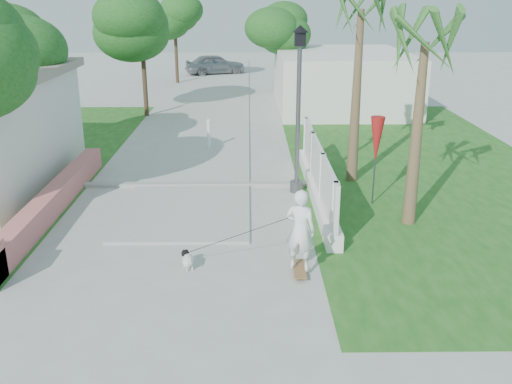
{
  "coord_description": "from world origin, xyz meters",
  "views": [
    {
      "loc": [
        1.6,
        -9.38,
        5.18
      ],
      "look_at": [
        1.75,
        2.32,
        1.1
      ],
      "focal_mm": 40.0,
      "sensor_mm": 36.0,
      "label": 1
    }
  ],
  "objects_px": {
    "street_lamp": "(298,104)",
    "skateboarder": "(262,234)",
    "bollard": "(209,134)",
    "patio_umbrella": "(377,141)",
    "dog": "(188,259)",
    "parked_car": "(215,64)"
  },
  "relations": [
    {
      "from": "bollard",
      "to": "parked_car",
      "type": "height_order",
      "value": "parked_car"
    },
    {
      "from": "street_lamp",
      "to": "patio_umbrella",
      "type": "bearing_deg",
      "value": -27.76
    },
    {
      "from": "bollard",
      "to": "parked_car",
      "type": "xyz_separation_m",
      "value": [
        -0.87,
        19.81,
        0.09
      ]
    },
    {
      "from": "street_lamp",
      "to": "skateboarder",
      "type": "relative_size",
      "value": 1.75
    },
    {
      "from": "street_lamp",
      "to": "bollard",
      "type": "bearing_deg",
      "value": 120.96
    },
    {
      "from": "dog",
      "to": "parked_car",
      "type": "relative_size",
      "value": 0.13
    },
    {
      "from": "parked_car",
      "to": "street_lamp",
      "type": "bearing_deg",
      "value": 171.7
    },
    {
      "from": "street_lamp",
      "to": "bollard",
      "type": "xyz_separation_m",
      "value": [
        -2.7,
        4.5,
        -1.84
      ]
    },
    {
      "from": "parked_car",
      "to": "bollard",
      "type": "bearing_deg",
      "value": 165.86
    },
    {
      "from": "patio_umbrella",
      "to": "skateboarder",
      "type": "distance_m",
      "value": 4.85
    },
    {
      "from": "bollard",
      "to": "dog",
      "type": "height_order",
      "value": "bollard"
    },
    {
      "from": "street_lamp",
      "to": "dog",
      "type": "height_order",
      "value": "street_lamp"
    },
    {
      "from": "skateboarder",
      "to": "dog",
      "type": "relative_size",
      "value": 5.07
    },
    {
      "from": "street_lamp",
      "to": "parked_car",
      "type": "distance_m",
      "value": 24.64
    },
    {
      "from": "street_lamp",
      "to": "parked_car",
      "type": "relative_size",
      "value": 1.12
    },
    {
      "from": "patio_umbrella",
      "to": "bollard",
      "type": "bearing_deg",
      "value": 129.91
    },
    {
      "from": "patio_umbrella",
      "to": "dog",
      "type": "distance_m",
      "value": 5.92
    },
    {
      "from": "street_lamp",
      "to": "patio_umbrella",
      "type": "xyz_separation_m",
      "value": [
        1.9,
        -1.0,
        -0.74
      ]
    },
    {
      "from": "patio_umbrella",
      "to": "dog",
      "type": "relative_size",
      "value": 4.59
    },
    {
      "from": "bollard",
      "to": "patio_umbrella",
      "type": "bearing_deg",
      "value": -50.09
    },
    {
      "from": "skateboarder",
      "to": "parked_car",
      "type": "relative_size",
      "value": 0.64
    },
    {
      "from": "street_lamp",
      "to": "parked_car",
      "type": "xyz_separation_m",
      "value": [
        -3.57,
        24.31,
        -1.75
      ]
    }
  ]
}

